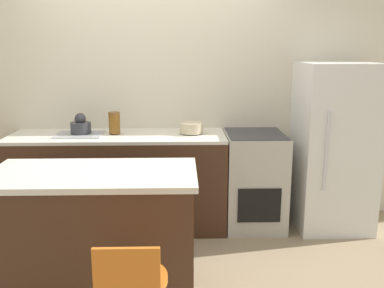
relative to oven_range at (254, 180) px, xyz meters
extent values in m
plane|color=#998466|center=(-1.01, -0.34, -0.47)|extent=(14.00, 14.00, 0.00)
cube|color=beige|center=(-1.01, 0.35, 0.83)|extent=(8.00, 0.06, 2.60)
cube|color=#422819|center=(-1.32, 0.00, -0.02)|extent=(2.05, 0.65, 0.90)
cube|color=silver|center=(-1.32, 0.00, 0.45)|extent=(2.05, 0.65, 0.03)
cube|color=#9EA3A8|center=(-1.68, 0.00, 0.46)|extent=(0.44, 0.36, 0.01)
cube|color=#422819|center=(-1.31, -1.22, -0.02)|extent=(1.35, 0.66, 0.89)
cube|color=silver|center=(-1.31, -1.22, 0.44)|extent=(1.40, 0.70, 0.04)
cube|color=#B7B2A8|center=(0.00, 0.00, 0.00)|extent=(0.57, 0.65, 0.93)
cube|color=black|center=(0.00, -0.33, -0.14)|extent=(0.40, 0.01, 0.32)
cube|color=#333338|center=(0.00, 0.00, 0.46)|extent=(0.54, 0.61, 0.01)
cube|color=silver|center=(0.76, -0.02, 0.33)|extent=(0.69, 0.69, 1.60)
cube|color=silver|center=(0.57, -0.37, 0.37)|extent=(0.02, 0.02, 0.72)
cylinder|color=orange|center=(-0.99, -1.90, 0.05)|extent=(0.39, 0.39, 0.04)
cube|color=orange|center=(-0.99, -2.07, 0.20)|extent=(0.34, 0.02, 0.25)
cylinder|color=#333338|center=(-1.67, 0.04, 0.52)|extent=(0.19, 0.19, 0.11)
sphere|color=#333338|center=(-1.67, 0.04, 0.61)|extent=(0.11, 0.11, 0.11)
cylinder|color=#C1B28E|center=(-0.61, 0.04, 0.52)|extent=(0.22, 0.22, 0.10)
cylinder|color=brown|center=(-1.35, 0.04, 0.56)|extent=(0.11, 0.11, 0.19)
cylinder|color=brown|center=(-1.35, 0.04, 0.66)|extent=(0.11, 0.11, 0.02)
camera|label=1|loc=(-0.71, -4.00, 1.28)|focal=40.00mm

